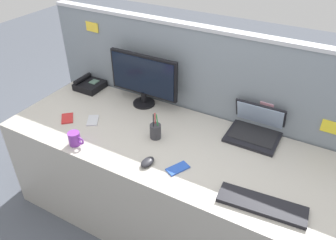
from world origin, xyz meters
The scene contains 13 objects.
ground_plane centered at (0.00, 0.00, 0.00)m, with size 10.00×10.00×0.00m, color #4C515B.
desk centered at (0.00, 0.00, 0.36)m, with size 2.12×0.80×0.72m, color #ADA89E.
cubicle_divider centered at (0.00, 0.44, 0.67)m, with size 2.36×0.08×1.33m.
desktop_monitor centered at (-0.35, 0.31, 0.94)m, with size 0.53×0.16×0.38m.
laptop centered at (0.48, 0.33, 0.77)m, with size 0.32×0.28×0.21m.
desk_phone centered at (-0.86, 0.30, 0.75)m, with size 0.20×0.20×0.09m.
keyboard_main centered at (0.69, -0.24, 0.73)m, with size 0.44×0.13×0.02m, color black.
computer_mouse_right_hand centered at (0.03, -0.25, 0.74)m, with size 0.06×0.10×0.03m, color #232328.
pen_cup centered at (-0.06, -0.01, 0.77)m, with size 0.07×0.07×0.18m.
cell_phone_silver_slab centered at (-0.53, -0.06, 0.73)m, with size 0.07×0.13×0.01m, color #B7BAC1.
cell_phone_blue_case centered at (0.20, -0.20, 0.73)m, with size 0.06×0.13×0.01m, color blue.
cell_phone_red_case centered at (-0.70, -0.12, 0.73)m, with size 0.08×0.12×0.01m, color #B22323.
coffee_mug centered at (-0.46, -0.31, 0.77)m, with size 0.11×0.07×0.09m.
Camera 1 is at (0.84, -1.45, 2.00)m, focal length 35.55 mm.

